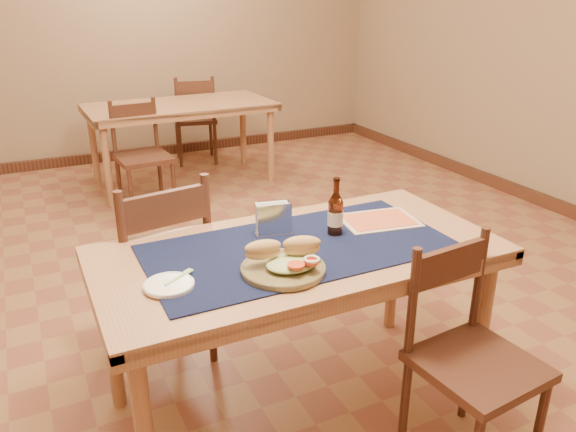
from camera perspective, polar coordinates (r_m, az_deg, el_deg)
name	(u,v)px	position (r m, az deg, el deg)	size (l,w,h in m)	color
room	(223,59)	(2.77, -6.57, 15.59)	(6.04, 7.04, 2.84)	#936540
main_table	(299,266)	(2.27, 1.11, -5.13)	(1.60, 0.80, 0.75)	#A8734F
placemat	(299,247)	(2.23, 1.12, -3.18)	(1.20, 0.60, 0.01)	#0E1736
baseboard	(234,306)	(3.21, -5.53, -9.08)	(6.00, 7.00, 0.10)	#4C291B
back_table	(180,113)	(5.29, -10.87, 10.28)	(1.67, 0.86, 0.75)	#A8734F
chair_main_far	(157,269)	(2.68, -13.15, -5.22)	(0.51, 0.51, 0.97)	#4C291B
chair_main_near	(470,355)	(2.23, 17.98, -13.29)	(0.44, 0.44, 0.87)	#4C291B
chair_back_near	(142,154)	(4.74, -14.62, 6.08)	(0.44, 0.44, 0.89)	#4C291B
chair_back_far	(195,118)	(5.98, -9.42, 9.80)	(0.50, 0.50, 0.91)	#4C291B
sandwich_plate	(285,263)	(2.03, -0.30, -4.76)	(0.31, 0.31, 0.12)	olive
side_plate	(169,284)	(1.98, -12.01, -6.82)	(0.17, 0.17, 0.01)	white
fork	(181,276)	(2.01, -10.84, -5.98)	(0.12, 0.09, 0.00)	#82C66C
beer_bottle	(335,214)	(2.32, 4.84, 0.24)	(0.06, 0.06, 0.24)	#4F200E
napkin_holder	(274,220)	(2.32, -1.47, -0.37)	(0.16, 0.08, 0.14)	silver
menu_card	(379,220)	(2.51, 9.21, -0.41)	(0.36, 0.29, 0.01)	beige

